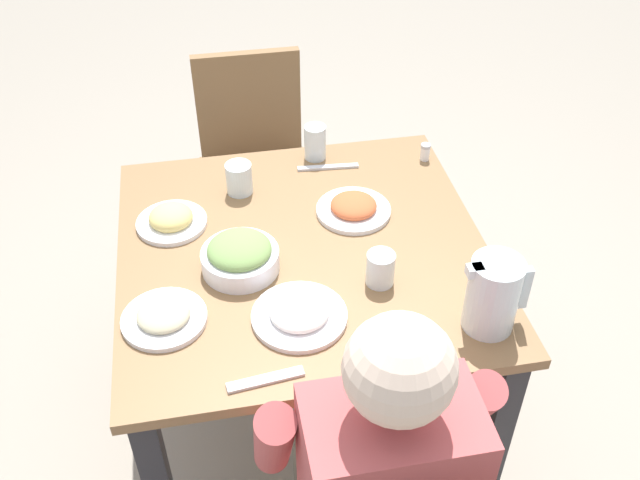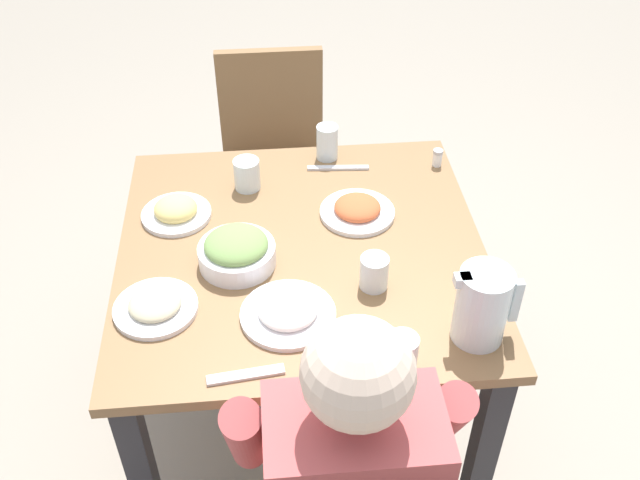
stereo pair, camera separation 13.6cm
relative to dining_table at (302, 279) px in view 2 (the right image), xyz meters
name	(u,v)px [view 2 (the right image)]	position (x,y,z in m)	size (l,w,h in m)	color
ground_plane	(305,419)	(0.00, 0.00, -0.63)	(8.00, 8.00, 0.00)	gray
dining_table	(302,279)	(0.00, 0.00, 0.00)	(0.96, 0.96, 0.75)	olive
chair_far	(274,157)	(-0.05, 0.82, -0.13)	(0.40, 0.40, 0.88)	olive
diner_near	(345,474)	(0.04, -0.61, 0.01)	(0.48, 0.53, 1.17)	#B24C4C
water_pitcher	(482,305)	(0.38, -0.35, 0.21)	(0.16, 0.12, 0.19)	silver
salad_bowl	(237,251)	(-0.17, -0.05, 0.16)	(0.20, 0.20, 0.09)	white
plate_rice_curry	(357,210)	(0.16, 0.12, 0.13)	(0.21, 0.21, 0.05)	white
plate_yoghurt	(288,312)	(-0.05, -0.25, 0.13)	(0.23, 0.23, 0.05)	white
plate_fries	(176,211)	(-0.34, 0.16, 0.14)	(0.19, 0.19, 0.06)	white
plate_beans	(155,306)	(-0.36, -0.20, 0.13)	(0.20, 0.20, 0.04)	white
water_glass_far_right	(402,352)	(0.19, -0.42, 0.16)	(0.07, 0.07, 0.09)	silver
water_glass_near_right	(374,272)	(0.17, -0.16, 0.16)	(0.07, 0.07, 0.09)	silver
water_glass_by_pitcher	(247,174)	(-0.14, 0.28, 0.16)	(0.08, 0.08, 0.09)	silver
water_glass_center	(327,142)	(0.11, 0.42, 0.17)	(0.07, 0.07, 0.11)	silver
salt_shaker	(437,158)	(0.44, 0.34, 0.14)	(0.03, 0.03, 0.05)	white
fork_near	(246,375)	(-0.15, -0.42, 0.12)	(0.17, 0.03, 0.01)	silver
knife_near	(338,168)	(0.14, 0.35, 0.12)	(0.18, 0.02, 0.01)	silver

